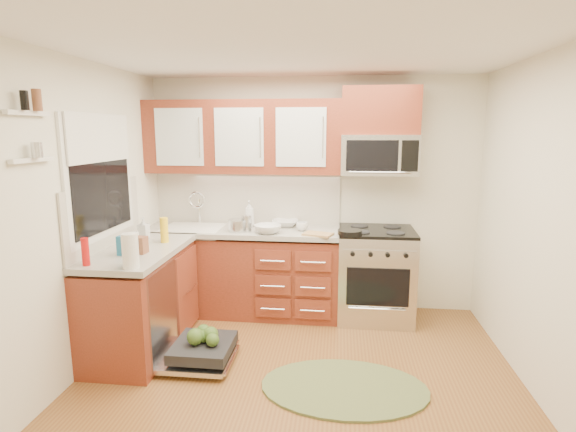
# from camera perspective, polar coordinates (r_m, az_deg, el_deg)

# --- Properties ---
(floor) EXTENTS (3.50, 3.50, 0.00)m
(floor) POSITION_cam_1_polar(r_m,az_deg,el_deg) (3.67, 1.11, -21.12)
(floor) COLOR brown
(floor) RESTS_ON ground
(ceiling) EXTENTS (3.50, 3.50, 0.00)m
(ceiling) POSITION_cam_1_polar(r_m,az_deg,el_deg) (3.17, 1.28, 20.99)
(ceiling) COLOR white
(ceiling) RESTS_ON ground
(wall_back) EXTENTS (3.50, 0.04, 2.50)m
(wall_back) POSITION_cam_1_polar(r_m,az_deg,el_deg) (4.91, 3.13, 2.68)
(wall_back) COLOR silver
(wall_back) RESTS_ON ground
(wall_front) EXTENTS (3.50, 0.04, 2.50)m
(wall_front) POSITION_cam_1_polar(r_m,az_deg,el_deg) (1.54, -5.22, -15.68)
(wall_front) COLOR silver
(wall_front) RESTS_ON ground
(wall_left) EXTENTS (0.04, 3.50, 2.50)m
(wall_left) POSITION_cam_1_polar(r_m,az_deg,el_deg) (3.78, -26.28, -0.85)
(wall_left) COLOR silver
(wall_left) RESTS_ON ground
(wall_right) EXTENTS (0.04, 3.50, 2.50)m
(wall_right) POSITION_cam_1_polar(r_m,az_deg,el_deg) (3.50, 31.10, -2.15)
(wall_right) COLOR silver
(wall_right) RESTS_ON ground
(base_cabinet_back) EXTENTS (2.05, 0.60, 0.85)m
(base_cabinet_back) POSITION_cam_1_polar(r_m,az_deg,el_deg) (4.90, -5.75, -7.27)
(base_cabinet_back) COLOR maroon
(base_cabinet_back) RESTS_ON ground
(base_cabinet_left) EXTENTS (0.60, 1.25, 0.85)m
(base_cabinet_left) POSITION_cam_1_polar(r_m,az_deg,el_deg) (4.30, -18.11, -10.40)
(base_cabinet_left) COLOR maroon
(base_cabinet_left) RESTS_ON ground
(countertop_back) EXTENTS (2.07, 0.64, 0.05)m
(countertop_back) POSITION_cam_1_polar(r_m,az_deg,el_deg) (4.77, -5.88, -1.87)
(countertop_back) COLOR #ABA79C
(countertop_back) RESTS_ON base_cabinet_back
(countertop_left) EXTENTS (0.64, 1.27, 0.05)m
(countertop_left) POSITION_cam_1_polar(r_m,az_deg,el_deg) (4.15, -18.36, -4.28)
(countertop_left) COLOR #ABA79C
(countertop_left) RESTS_ON base_cabinet_left
(backsplash_back) EXTENTS (2.05, 0.02, 0.57)m
(backsplash_back) POSITION_cam_1_polar(r_m,az_deg,el_deg) (5.00, -5.22, 2.33)
(backsplash_back) COLOR beige
(backsplash_back) RESTS_ON ground
(backsplash_left) EXTENTS (0.02, 1.25, 0.57)m
(backsplash_left) POSITION_cam_1_polar(r_m,az_deg,el_deg) (4.22, -22.25, 0.02)
(backsplash_left) COLOR beige
(backsplash_left) RESTS_ON ground
(upper_cabinets) EXTENTS (2.05, 0.35, 0.75)m
(upper_cabinets) POSITION_cam_1_polar(r_m,az_deg,el_deg) (4.79, -5.76, 9.95)
(upper_cabinets) COLOR maroon
(upper_cabinets) RESTS_ON ground
(cabinet_over_mw) EXTENTS (0.76, 0.35, 0.47)m
(cabinet_over_mw) POSITION_cam_1_polar(r_m,az_deg,el_deg) (4.70, 11.63, 12.95)
(cabinet_over_mw) COLOR maroon
(cabinet_over_mw) RESTS_ON ground
(range) EXTENTS (0.76, 0.64, 0.95)m
(range) POSITION_cam_1_polar(r_m,az_deg,el_deg) (4.78, 11.02, -7.28)
(range) COLOR silver
(range) RESTS_ON ground
(microwave) EXTENTS (0.76, 0.38, 0.40)m
(microwave) POSITION_cam_1_polar(r_m,az_deg,el_deg) (4.67, 11.45, 7.63)
(microwave) COLOR silver
(microwave) RESTS_ON ground
(sink) EXTENTS (0.62, 0.50, 0.26)m
(sink) POSITION_cam_1_polar(r_m,az_deg,el_deg) (4.91, -11.91, -2.88)
(sink) COLOR white
(sink) RESTS_ON ground
(dishwasher) EXTENTS (0.70, 0.60, 0.20)m
(dishwasher) POSITION_cam_1_polar(r_m,az_deg,el_deg) (4.03, -11.24, -16.56)
(dishwasher) COLOR silver
(dishwasher) RESTS_ON ground
(window) EXTENTS (0.03, 1.05, 1.05)m
(window) POSITION_cam_1_polar(r_m,az_deg,el_deg) (4.15, -22.74, 4.57)
(window) COLOR white
(window) RESTS_ON ground
(window_blind) EXTENTS (0.02, 0.96, 0.40)m
(window_blind) POSITION_cam_1_polar(r_m,az_deg,el_deg) (4.12, -22.77, 9.13)
(window_blind) COLOR white
(window_blind) RESTS_ON ground
(shelf_upper) EXTENTS (0.04, 0.40, 0.03)m
(shelf_upper) POSITION_cam_1_polar(r_m,az_deg,el_deg) (3.41, -30.19, 11.23)
(shelf_upper) COLOR white
(shelf_upper) RESTS_ON ground
(shelf_lower) EXTENTS (0.04, 0.40, 0.03)m
(shelf_lower) POSITION_cam_1_polar(r_m,az_deg,el_deg) (3.41, -29.72, 6.21)
(shelf_lower) COLOR white
(shelf_lower) RESTS_ON ground
(rug) EXTENTS (1.39, 1.02, 0.02)m
(rug) POSITION_cam_1_polar(r_m,az_deg,el_deg) (3.69, 7.16, -20.82)
(rug) COLOR #5F6B3D
(rug) RESTS_ON ground
(skillet) EXTENTS (0.25, 0.25, 0.04)m
(skillet) POSITION_cam_1_polar(r_m,az_deg,el_deg) (4.39, 7.85, -2.05)
(skillet) COLOR black
(skillet) RESTS_ON range
(stock_pot) EXTENTS (0.26, 0.26, 0.12)m
(stock_pot) POSITION_cam_1_polar(r_m,az_deg,el_deg) (4.61, -6.36, -1.21)
(stock_pot) COLOR silver
(stock_pot) RESTS_ON countertop_back
(cutting_board) EXTENTS (0.32, 0.26, 0.02)m
(cutting_board) POSITION_cam_1_polar(r_m,az_deg,el_deg) (4.44, 3.82, -2.32)
(cutting_board) COLOR tan
(cutting_board) RESTS_ON countertop_back
(canister) EXTENTS (0.13, 0.13, 0.17)m
(canister) POSITION_cam_1_polar(r_m,az_deg,el_deg) (4.60, -5.28, -0.96)
(canister) COLOR silver
(canister) RESTS_ON countertop_back
(paper_towel_roll) EXTENTS (0.15, 0.15, 0.26)m
(paper_towel_roll) POSITION_cam_1_polar(r_m,az_deg,el_deg) (3.56, -19.39, -4.19)
(paper_towel_roll) COLOR white
(paper_towel_roll) RESTS_ON countertop_left
(mustard_bottle) EXTENTS (0.10, 0.10, 0.23)m
(mustard_bottle) POSITION_cam_1_polar(r_m,az_deg,el_deg) (4.29, -15.45, -1.72)
(mustard_bottle) COLOR yellow
(mustard_bottle) RESTS_ON countertop_left
(red_bottle) EXTENTS (0.07, 0.07, 0.22)m
(red_bottle) POSITION_cam_1_polar(r_m,az_deg,el_deg) (3.75, -24.33, -4.16)
(red_bottle) COLOR red
(red_bottle) RESTS_ON countertop_left
(wooden_box) EXTENTS (0.15, 0.11, 0.14)m
(wooden_box) POSITION_cam_1_polar(r_m,az_deg,el_deg) (3.98, -18.50, -3.50)
(wooden_box) COLOR brown
(wooden_box) RESTS_ON countertop_left
(blue_carton) EXTENTS (0.11, 0.08, 0.16)m
(blue_carton) POSITION_cam_1_polar(r_m,az_deg,el_deg) (3.95, -20.14, -3.57)
(blue_carton) COLOR teal
(blue_carton) RESTS_ON countertop_left
(bowl_a) EXTENTS (0.30, 0.30, 0.07)m
(bowl_a) POSITION_cam_1_polar(r_m,az_deg,el_deg) (4.84, -0.37, -0.91)
(bowl_a) COLOR #999999
(bowl_a) RESTS_ON countertop_back
(bowl_b) EXTENTS (0.34, 0.34, 0.09)m
(bowl_b) POSITION_cam_1_polar(r_m,az_deg,el_deg) (4.51, -2.59, -1.66)
(bowl_b) COLOR #999999
(bowl_b) RESTS_ON countertop_back
(cup) EXTENTS (0.13, 0.13, 0.09)m
(cup) POSITION_cam_1_polar(r_m,az_deg,el_deg) (4.62, 1.79, -1.32)
(cup) COLOR #999999
(cup) RESTS_ON countertop_back
(soap_bottle_a) EXTENTS (0.12, 0.12, 0.28)m
(soap_bottle_a) POSITION_cam_1_polar(r_m,az_deg,el_deg) (4.82, -4.94, 0.29)
(soap_bottle_a) COLOR #999999
(soap_bottle_a) RESTS_ON countertop_back
(soap_bottle_b) EXTENTS (0.10, 0.10, 0.20)m
(soap_bottle_b) POSITION_cam_1_polar(r_m,az_deg,el_deg) (4.52, -17.89, -1.43)
(soap_bottle_b) COLOR #999999
(soap_bottle_b) RESTS_ON countertop_left
(soap_bottle_c) EXTENTS (0.15, 0.15, 0.15)m
(soap_bottle_c) POSITION_cam_1_polar(r_m,az_deg,el_deg) (4.17, -18.62, -2.81)
(soap_bottle_c) COLOR #999999
(soap_bottle_c) RESTS_ON countertop_left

